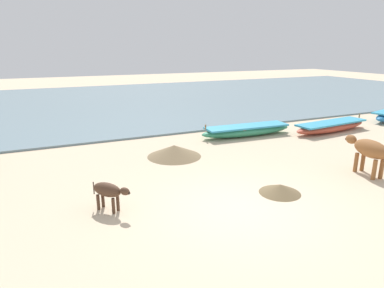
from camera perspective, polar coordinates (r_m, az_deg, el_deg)
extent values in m
plane|color=beige|center=(7.94, 8.21, -10.86)|extent=(80.00, 80.00, 0.00)
cube|color=slate|center=(23.52, -14.53, 6.91)|extent=(60.00, 20.00, 0.08)
ellipsoid|color=#B74733|center=(16.02, 22.55, 2.72)|extent=(4.19, 1.26, 0.43)
cube|color=#3399BF|center=(15.98, 22.62, 3.37)|extent=(3.69, 1.20, 0.07)
cube|color=olive|center=(16.23, 23.27, 3.24)|extent=(0.19, 0.76, 0.04)
cylinder|color=olive|center=(17.47, 26.55, 4.34)|extent=(0.06, 0.06, 0.20)
ellipsoid|color=#338C66|center=(14.26, 9.26, 2.24)|extent=(4.14, 1.08, 0.44)
cube|color=#3399BF|center=(14.22, 9.29, 2.97)|extent=(3.65, 1.04, 0.07)
cube|color=olive|center=(14.08, 8.20, 2.62)|extent=(0.16, 0.76, 0.04)
cylinder|color=olive|center=(13.34, 2.32, 2.89)|extent=(0.06, 0.06, 0.20)
ellipsoid|color=brown|center=(10.84, 28.11, -0.73)|extent=(0.58, 1.20, 0.51)
ellipsoid|color=brown|center=(11.33, 25.40, 0.73)|extent=(0.27, 0.40, 0.27)
sphere|color=#2D2119|center=(11.46, 24.81, 0.79)|extent=(0.12, 0.12, 0.11)
cylinder|color=brown|center=(11.11, 26.08, -2.82)|extent=(0.12, 0.12, 0.58)
cylinder|color=brown|center=(11.29, 27.00, -2.67)|extent=(0.12, 0.12, 0.58)
cylinder|color=brown|center=(10.67, 28.57, -3.89)|extent=(0.12, 0.12, 0.58)
cylinder|color=brown|center=(10.85, 29.49, -3.71)|extent=(0.12, 0.12, 0.58)
ellipsoid|color=#4C3323|center=(7.83, -14.23, -7.53)|extent=(0.70, 0.75, 0.32)
ellipsoid|color=#4C3323|center=(7.52, -11.35, -7.89)|extent=(0.27, 0.28, 0.17)
sphere|color=#2D2119|center=(7.47, -10.67, -8.19)|extent=(0.09, 0.09, 0.07)
cylinder|color=#4C3323|center=(7.89, -12.47, -9.77)|extent=(0.07, 0.07, 0.37)
cylinder|color=#4C3323|center=(7.78, -13.20, -10.22)|extent=(0.07, 0.07, 0.37)
cylinder|color=#4C3323|center=(8.15, -14.89, -9.10)|extent=(0.07, 0.07, 0.37)
cylinder|color=#4C3323|center=(8.04, -15.63, -9.51)|extent=(0.07, 0.07, 0.37)
cylinder|color=#2D2119|center=(8.08, -16.35, -7.19)|extent=(0.02, 0.02, 0.30)
cone|color=#7A6647|center=(11.41, -3.04, -1.17)|extent=(2.26, 2.26, 0.40)
cone|color=brown|center=(8.90, 14.72, -7.35)|extent=(1.46, 1.46, 0.24)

